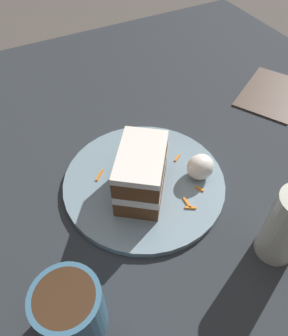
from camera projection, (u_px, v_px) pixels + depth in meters
ground_plane at (148, 177)px, 0.65m from camera, size 6.00×6.00×0.00m
dining_table at (148, 173)px, 0.64m from camera, size 1.25×1.19×0.02m
plate at (144, 182)px, 0.61m from camera, size 0.30×0.30×0.01m
cake_slice at (141, 173)px, 0.55m from camera, size 0.13×0.14×0.10m
cream_dollop at (200, 167)px, 0.59m from camera, size 0.05×0.05×0.05m
orange_garnish at (152, 146)px, 0.66m from camera, size 0.06×0.06×0.00m
carrot_shreds_scatter at (150, 171)px, 0.62m from camera, size 0.17×0.20×0.00m
drinking_glass at (284, 230)px, 0.48m from camera, size 0.06×0.06×0.13m
coffee_mug at (70, 309)px, 0.41m from camera, size 0.09×0.09×0.09m
menu_card at (272, 93)px, 0.80m from camera, size 0.23×0.21×0.00m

